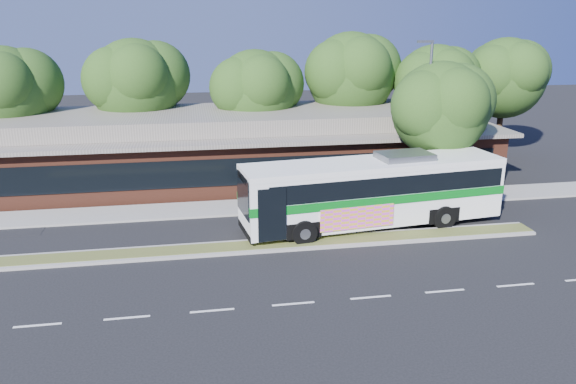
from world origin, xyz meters
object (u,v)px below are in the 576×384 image
sidewalk_tree (446,107)px  transit_bus (374,187)px  lamp_post (426,117)px  sedan (90,188)px

sidewalk_tree → transit_bus: bearing=-143.8°
lamp_post → sedan: (-18.97, 3.35, -4.12)m
lamp_post → transit_bus: size_ratio=0.67×
lamp_post → sedan: 19.70m
sedan → lamp_post: bearing=-104.2°
lamp_post → sidewalk_tree: bearing=13.9°
sidewalk_tree → lamp_post: bearing=-166.1°
lamp_post → transit_bus: (-4.09, -3.59, -2.82)m
sedan → sidewalk_tree: (20.22, -3.04, 4.63)m
lamp_post → sidewalk_tree: (1.25, 0.31, 0.51)m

